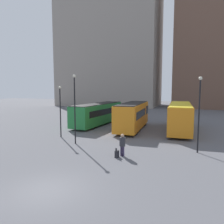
% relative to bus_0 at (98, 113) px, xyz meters
% --- Properties ---
extents(ground_plane, '(160.00, 160.00, 0.00)m').
position_rel_bus_0_xyz_m(ground_plane, '(5.58, -19.53, -1.64)').
color(ground_plane, '#56565B').
extents(building_block_left, '(28.64, 16.66, 38.06)m').
position_rel_bus_0_xyz_m(building_block_left, '(-10.87, 34.27, 17.39)').
color(building_block_left, gray).
rests_on(building_block_left, ground_plane).
extents(building_block_right, '(20.47, 11.33, 34.75)m').
position_rel_bus_0_xyz_m(building_block_right, '(17.95, 34.27, 15.73)').
color(building_block_right, brown).
rests_on(building_block_right, ground_plane).
extents(bus_0, '(3.44, 11.26, 3.02)m').
position_rel_bus_0_xyz_m(bus_0, '(0.00, 0.00, 0.00)').
color(bus_0, '#237A38').
rests_on(bus_0, ground_plane).
extents(bus_1, '(2.91, 9.88, 3.33)m').
position_rel_bus_0_xyz_m(bus_1, '(5.50, -1.80, 0.16)').
color(bus_1, orange).
rests_on(bus_1, ground_plane).
extents(bus_2, '(3.04, 10.87, 3.32)m').
position_rel_bus_0_xyz_m(bus_2, '(11.17, -0.87, 0.16)').
color(bus_2, orange).
rests_on(bus_2, ground_plane).
extents(traveler, '(0.49, 0.49, 1.73)m').
position_rel_bus_0_xyz_m(traveler, '(7.52, -12.77, -0.61)').
color(traveler, '#382D4C').
rests_on(traveler, ground_plane).
extents(suitcase, '(0.26, 0.39, 0.74)m').
position_rel_bus_0_xyz_m(suitcase, '(7.22, -13.19, -1.38)').
color(suitcase, black).
rests_on(suitcase, ground_plane).
extents(lamp_post_0, '(0.28, 0.28, 6.09)m').
position_rel_bus_0_xyz_m(lamp_post_0, '(12.97, -9.84, 1.92)').
color(lamp_post_0, black).
rests_on(lamp_post_0, ground_plane).
extents(lamp_post_1, '(0.28, 0.28, 6.41)m').
position_rel_bus_0_xyz_m(lamp_post_1, '(2.25, -10.62, 2.08)').
color(lamp_post_1, black).
rests_on(lamp_post_1, ground_plane).
extents(lamp_post_2, '(0.28, 0.28, 5.41)m').
position_rel_bus_0_xyz_m(lamp_post_2, '(-0.57, -8.71, 1.56)').
color(lamp_post_2, black).
rests_on(lamp_post_2, ground_plane).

